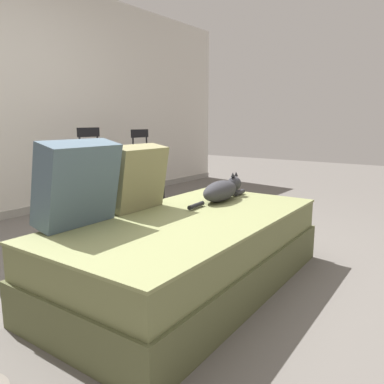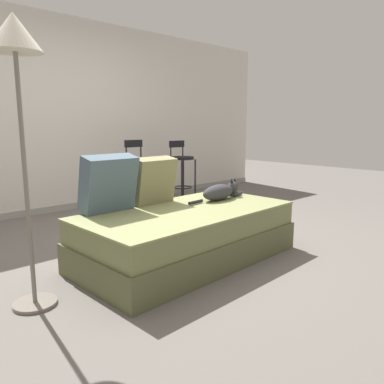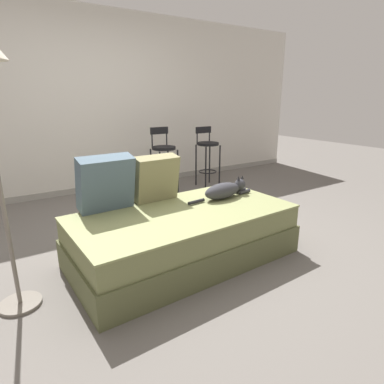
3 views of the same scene
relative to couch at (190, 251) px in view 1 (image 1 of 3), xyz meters
name	(u,v)px [view 1 (image 1 of 3)]	position (x,y,z in m)	size (l,w,h in m)	color
ground_plane	(145,271)	(0.00, 0.40, -0.23)	(16.00, 16.00, 0.00)	#66605B
couch	(190,251)	(0.00, 0.00, 0.00)	(1.95, 1.05, 0.46)	brown
throw_pillow_corner	(78,183)	(-0.54, 0.37, 0.47)	(0.47, 0.27, 0.48)	#4C6070
throw_pillow_middle	(137,177)	(-0.06, 0.39, 0.44)	(0.42, 0.23, 0.43)	#847F56
cat	(222,190)	(0.53, 0.10, 0.30)	(0.75, 0.21, 0.19)	#333338
bar_stool_near_window	(97,166)	(0.83, 1.90, 0.33)	(0.34, 0.34, 0.97)	black
bar_stool_by_doorway	(147,160)	(1.62, 1.90, 0.33)	(0.34, 0.34, 0.94)	black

